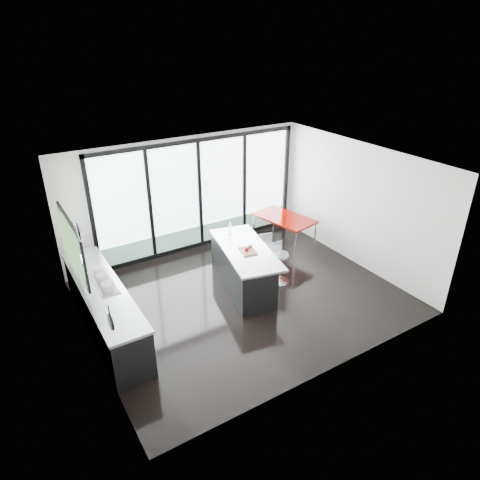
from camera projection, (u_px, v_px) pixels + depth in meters
floor at (244, 297)px, 8.78m from camera, size 6.00×5.00×0.00m
ceiling at (244, 164)px, 7.53m from camera, size 6.00×5.00×0.00m
wall_back at (199, 199)px, 10.22m from camera, size 6.00×0.09×2.80m
wall_front at (335, 299)px, 6.26m from camera, size 6.00×0.00×2.80m
wall_left at (79, 263)px, 6.89m from camera, size 0.26×5.00×2.80m
wall_right at (357, 205)px, 9.57m from camera, size 0.00×5.00×2.80m
counter_cabinets at (105, 309)px, 7.62m from camera, size 0.69×3.24×1.36m
island at (242, 267)px, 8.96m from camera, size 1.37×2.34×1.16m
bar_stool_near at (279, 268)px, 9.14m from camera, size 0.45×0.45×0.70m
bar_stool_far at (267, 260)px, 9.40m from camera, size 0.54×0.54×0.73m
red_table at (284, 232)px, 10.64m from camera, size 1.13×1.62×0.79m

